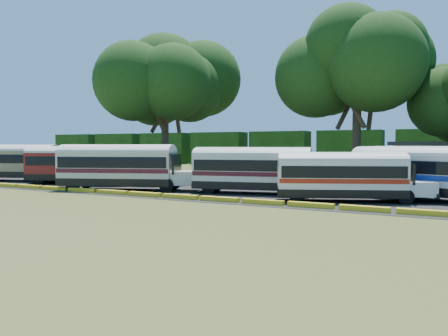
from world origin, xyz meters
The scene contains 12 objects.
ground centered at (0.00, 0.00, 0.00)m, with size 160.00×160.00×0.00m, color #3A4A18.
asphalt_strip centered at (1.00, 12.00, 0.01)m, with size 64.00×24.00×0.02m, color black.
curb centered at (0.00, 1.00, 0.15)m, with size 53.70×0.45×0.30m.
treeline_backdrop centered at (0.00, 48.00, 3.00)m, with size 130.00×4.00×6.00m.
bus_beige centered at (-24.28, 5.65, 2.11)m, with size 11.47×6.10×3.68m.
bus_red centered at (-16.21, 6.08, 2.02)m, with size 10.87×6.58×3.52m.
bus_cream_west centered at (-8.85, 3.48, 2.08)m, with size 11.45×6.46×3.68m.
bus_cream_east centered at (1.73, 6.16, 1.97)m, with size 10.88×4.90×3.48m.
bus_white_red centered at (8.58, 4.54, 1.80)m, with size 9.85×5.91×3.18m.
bus_white_blue centered at (13.05, 7.97, 2.01)m, with size 11.05×6.36×3.56m.
tree_west centered at (-13.21, 15.72, 11.14)m, with size 12.23×12.23×15.66m.
tree_center centered at (6.62, 18.73, 11.43)m, with size 10.90×10.90×15.48m.
Camera 1 is at (14.75, -23.52, 3.62)m, focal length 35.00 mm.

